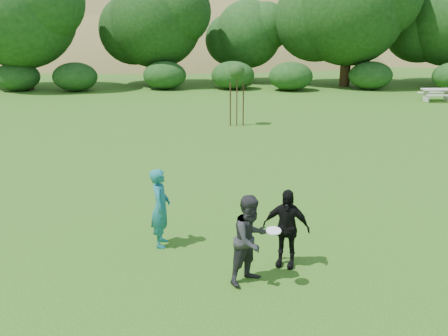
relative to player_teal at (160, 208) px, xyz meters
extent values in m
plane|color=#19470C|center=(1.45, -0.84, -0.87)|extent=(120.00, 120.00, 0.00)
imported|color=#196B74|center=(0.00, 0.00, 0.00)|extent=(0.43, 0.64, 1.73)
imported|color=#292A2C|center=(1.79, -1.67, -0.01)|extent=(1.05, 1.03, 1.71)
imported|color=black|center=(2.55, -1.05, -0.06)|extent=(1.02, 0.69, 1.60)
cylinder|color=white|center=(2.18, -1.91, 0.26)|extent=(0.27, 0.27, 0.07)
cylinder|color=#3D2318|center=(2.46, 12.87, 0.38)|extent=(0.05, 0.05, 2.50)
sphere|color=#224317|center=(2.46, 12.87, 1.63)|extent=(0.70, 0.70, 0.70)
cylinder|color=#382016|center=(2.16, 12.87, 0.13)|extent=(0.06, 0.06, 2.00)
cylinder|color=#3C2217|center=(2.76, 12.87, 0.13)|extent=(0.06, 0.06, 2.00)
cube|color=beige|center=(15.11, 19.72, -0.15)|extent=(1.80, 0.75, 0.08)
cube|color=#B3B0A7|center=(14.46, 19.72, -0.53)|extent=(0.10, 0.70, 0.68)
cube|color=beige|center=(15.76, 19.72, -0.53)|extent=(0.10, 0.70, 0.68)
cube|color=beige|center=(15.11, 19.12, -0.43)|extent=(1.80, 0.28, 0.06)
cube|color=silver|center=(15.11, 20.32, -0.43)|extent=(1.80, 0.28, 0.06)
ellipsoid|color=olive|center=(-23.55, 69.16, -12.97)|extent=(110.00, 70.00, 44.00)
ellipsoid|color=olive|center=(21.45, 71.16, -15.17)|extent=(100.00, 64.00, 52.00)
ellipsoid|color=olive|center=(-3.55, 57.16, -8.57)|extent=(80.00, 50.00, 28.00)
ellipsoid|color=olive|center=(31.45, 59.16, -7.47)|extent=(60.00, 44.00, 24.00)
cylinder|color=#3A2616|center=(-11.55, 26.16, 0.71)|extent=(0.73, 0.73, 3.15)
sphere|color=#194214|center=(-11.55, 26.16, 4.36)|extent=(7.54, 7.54, 7.54)
cylinder|color=#3A2616|center=(-2.55, 28.16, 0.53)|extent=(0.68, 0.68, 2.80)
sphere|color=#194214|center=(-2.55, 28.16, 3.79)|extent=(6.73, 6.73, 6.73)
cylinder|color=#3A2616|center=(4.45, 30.16, 0.27)|extent=(0.60, 0.60, 2.27)
sphere|color=#194214|center=(4.45, 30.16, 2.85)|extent=(5.22, 5.22, 5.22)
cylinder|color=#3A2616|center=(11.45, 27.16, 0.80)|extent=(0.76, 0.76, 3.32)
sphere|color=#194214|center=(11.45, 27.16, 4.70)|extent=(8.12, 8.12, 8.12)
cylinder|color=#3A2616|center=(19.45, 28.16, 0.62)|extent=(0.71, 0.71, 2.97)
camera|label=1|loc=(0.97, -10.06, 3.85)|focal=40.00mm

